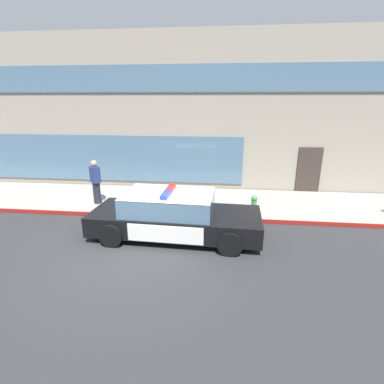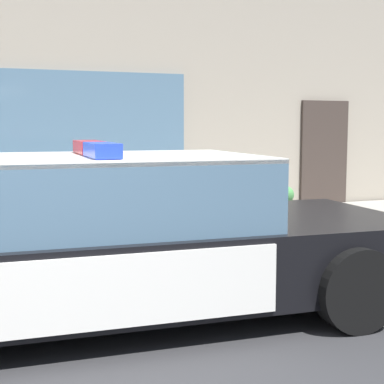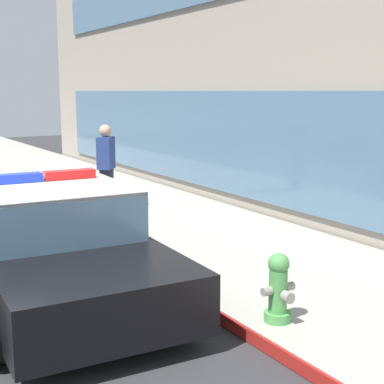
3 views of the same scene
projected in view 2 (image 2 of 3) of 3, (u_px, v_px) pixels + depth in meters
The scene contains 2 objects.
police_cruiser at pixel (113, 238), 4.86m from camera, with size 5.19×2.30×1.49m.
fire_hydrant at pixel (285, 215), 7.28m from camera, with size 0.34×0.39×0.73m.
Camera 2 is at (-0.07, -3.59, 1.62)m, focal length 54.02 mm.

